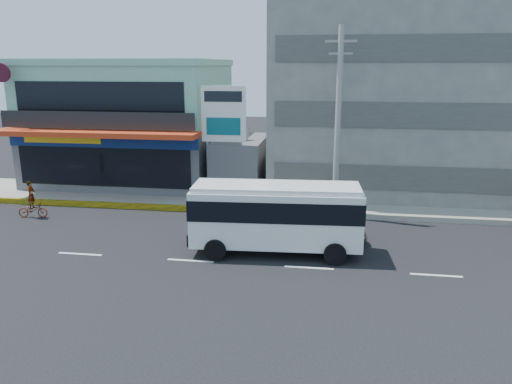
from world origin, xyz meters
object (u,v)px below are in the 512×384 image
Objects in this scene: motorcycle_rider at (32,205)px; satellite_dish at (238,139)px; sedan at (322,230)px; billboard at (224,120)px; minibus at (276,213)px; utility_pole_near at (338,122)px; concrete_building at (401,81)px; shop_building at (133,125)px.

satellite_dish is at bearing 31.72° from motorcycle_rider.
billboard is at bearing 24.54° from sedan.
satellite_dish is 0.37× the size of sedan.
utility_pole_near is at bearing 66.71° from minibus.
satellite_dish is 10.18m from sedan.
concrete_building is at bearing 62.24° from utility_pole_near.
concrete_building is 12.17m from billboard.
concrete_building is 2.14× the size of minibus.
satellite_dish is (-10.00, -4.00, -3.42)m from concrete_building.
minibus is at bearing -13.26° from motorcycle_rider.
sedan is 15.73m from motorcycle_rider.
sedan is at bearing -96.96° from utility_pole_near.
utility_pole_near is 2.46× the size of sedan.
satellite_dish is 10.26m from minibus.
concrete_building is 23.51m from motorcycle_rider.
utility_pole_near reaches higher than satellite_dish.
utility_pole_near is at bearing -25.76° from sedan.
utility_pole_near is (14.00, -6.55, 1.15)m from shop_building.
minibus is at bearing -113.29° from utility_pole_near.
satellite_dish is at bearing 15.12° from sedan.
shop_building reaches higher than satellite_dish.
utility_pole_near is at bearing -117.76° from concrete_building.
motorcycle_rider is at bearing -155.11° from billboard.
concrete_building is at bearing -39.40° from sedan.
concrete_building is at bearing 3.35° from shop_building.
shop_building is 8.92m from billboard.
minibus is at bearing -115.85° from concrete_building.
sedan is at bearing -6.63° from motorcycle_rider.
utility_pole_near is 6.36m from sedan.
concrete_building is 1.60× the size of utility_pole_near.
satellite_dish is 0.74× the size of motorcycle_rider.
motorcycle_rider is at bearing -170.56° from utility_pole_near.
concrete_building reaches higher than minibus.
shop_building reaches higher than sedan.
billboard reaches higher than sedan.
shop_building reaches higher than motorcycle_rider.
shop_building is 6.11× the size of motorcycle_rider.
sedan is (5.45, -8.10, -2.88)m from satellite_dish.
satellite_dish is at bearing 110.02° from minibus.
satellite_dish is (8.00, -2.95, -0.42)m from shop_building.
shop_building is at bearing 154.94° from utility_pole_near.
minibus is at bearing -69.98° from satellite_dish.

